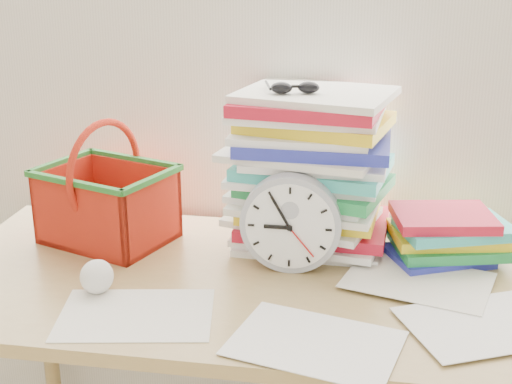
% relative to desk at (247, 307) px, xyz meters
% --- Properties ---
extents(curtain, '(2.40, 0.01, 2.50)m').
position_rel_desk_xyz_m(curtain, '(0.00, 0.38, 0.62)').
color(curtain, silver).
rests_on(curtain, room_shell).
extents(desk, '(1.40, 0.70, 0.75)m').
position_rel_desk_xyz_m(desk, '(0.00, 0.00, 0.00)').
color(desk, '#9C7F49').
rests_on(desk, ground).
extents(paper_stack, '(0.41, 0.36, 0.38)m').
position_rel_desk_xyz_m(paper_stack, '(0.11, 0.22, 0.26)').
color(paper_stack, white).
rests_on(paper_stack, desk).
extents(clock, '(0.23, 0.05, 0.23)m').
position_rel_desk_xyz_m(clock, '(0.09, 0.06, 0.19)').
color(clock, '#A0A4B0').
rests_on(clock, desk).
extents(sunglasses, '(0.15, 0.14, 0.03)m').
position_rel_desk_xyz_m(sunglasses, '(0.08, 0.18, 0.47)').
color(sunglasses, black).
rests_on(sunglasses, paper_stack).
extents(book_stack, '(0.33, 0.29, 0.12)m').
position_rel_desk_xyz_m(book_stack, '(0.44, 0.17, 0.13)').
color(book_stack, white).
rests_on(book_stack, desk).
extents(basket, '(0.36, 0.32, 0.30)m').
position_rel_desk_xyz_m(basket, '(-0.38, 0.16, 0.22)').
color(basket, red).
rests_on(basket, desk).
extents(crumpled_ball, '(0.07, 0.07, 0.07)m').
position_rel_desk_xyz_m(crumpled_ball, '(-0.30, -0.12, 0.11)').
color(crumpled_ball, white).
rests_on(crumpled_ball, desk).
extents(scattered_papers, '(1.26, 0.42, 0.02)m').
position_rel_desk_xyz_m(scattered_papers, '(0.00, 0.00, 0.08)').
color(scattered_papers, white).
rests_on(scattered_papers, desk).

